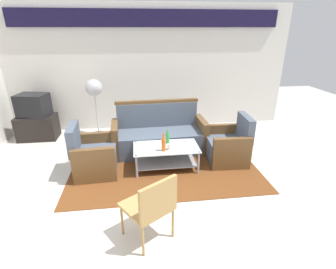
{
  "coord_description": "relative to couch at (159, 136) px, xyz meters",
  "views": [
    {
      "loc": [
        -0.36,
        -3.0,
        2.26
      ],
      "look_at": [
        0.14,
        0.84,
        0.65
      ],
      "focal_mm": 27.27,
      "sensor_mm": 36.0,
      "label": 1
    }
  ],
  "objects": [
    {
      "name": "couch",
      "position": [
        0.0,
        0.0,
        0.0
      ],
      "size": [
        1.82,
        0.8,
        0.96
      ],
      "rotation": [
        0.0,
        0.0,
        3.18
      ],
      "color": "#4C5666",
      "rests_on": "rug"
    },
    {
      "name": "television",
      "position": [
        -2.59,
        0.96,
        0.44
      ],
      "size": [
        0.68,
        0.55,
        0.48
      ],
      "rotation": [
        0.0,
        0.0,
        2.94
      ],
      "color": "black",
      "rests_on": "tv_stand"
    },
    {
      "name": "coffee_table",
      "position": [
        0.05,
        -0.71,
        -0.04
      ],
      "size": [
        1.1,
        0.6,
        0.4
      ],
      "color": "silver",
      "rests_on": "rug"
    },
    {
      "name": "wicker_chair",
      "position": [
        -0.31,
        -2.32,
        0.18
      ],
      "size": [
        0.66,
        0.66,
        0.84
      ],
      "rotation": [
        0.0,
        0.0,
        0.58
      ],
      "color": "#AD844C",
      "rests_on": "ground"
    },
    {
      "name": "bottle_green",
      "position": [
        0.1,
        -0.56,
        0.19
      ],
      "size": [
        0.06,
        0.06,
        0.25
      ],
      "color": "#2D8C38",
      "rests_on": "coffee_table"
    },
    {
      "name": "wall_back",
      "position": [
        -0.06,
        1.46,
        1.16
      ],
      "size": [
        6.52,
        0.19,
        2.8
      ],
      "color": "silver",
      "rests_on": "ground"
    },
    {
      "name": "tv_stand",
      "position": [
        -2.59,
        0.95,
        -0.06
      ],
      "size": [
        0.8,
        0.5,
        0.52
      ],
      "primitive_type": "cube",
      "color": "black",
      "rests_on": "ground"
    },
    {
      "name": "armchair_right",
      "position": [
        1.21,
        -0.58,
        -0.03
      ],
      "size": [
        0.74,
        0.8,
        0.85
      ],
      "rotation": [
        0.0,
        0.0,
        1.52
      ],
      "color": "#4C5666",
      "rests_on": "rug"
    },
    {
      "name": "cup",
      "position": [
        0.1,
        -0.83,
        0.14
      ],
      "size": [
        0.08,
        0.08,
        0.1
      ],
      "primitive_type": "cylinder",
      "color": "silver",
      "rests_on": "coffee_table"
    },
    {
      "name": "armchair_left",
      "position": [
        -1.16,
        -0.69,
        -0.03
      ],
      "size": [
        0.74,
        0.79,
        0.85
      ],
      "rotation": [
        0.0,
        0.0,
        -1.52
      ],
      "color": "#4C5666",
      "rests_on": "rug"
    },
    {
      "name": "rug",
      "position": [
        0.02,
        -0.65,
        -0.31
      ],
      "size": [
        3.2,
        2.09,
        0.01
      ],
      "primitive_type": "cube",
      "color": "brown",
      "rests_on": "ground"
    },
    {
      "name": "ground_plane",
      "position": [
        -0.06,
        -1.6,
        -0.32
      ],
      "size": [
        14.0,
        14.0,
        0.0
      ],
      "primitive_type": "plane",
      "color": "beige"
    },
    {
      "name": "bottle_orange",
      "position": [
        -0.01,
        -0.86,
        0.21
      ],
      "size": [
        0.07,
        0.07,
        0.31
      ],
      "color": "#D85919",
      "rests_on": "coffee_table"
    },
    {
      "name": "pedestal_fan",
      "position": [
        -1.3,
        1.0,
        0.7
      ],
      "size": [
        0.36,
        0.36,
        1.27
      ],
      "color": "#2D2D33",
      "rests_on": "ground"
    }
  ]
}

